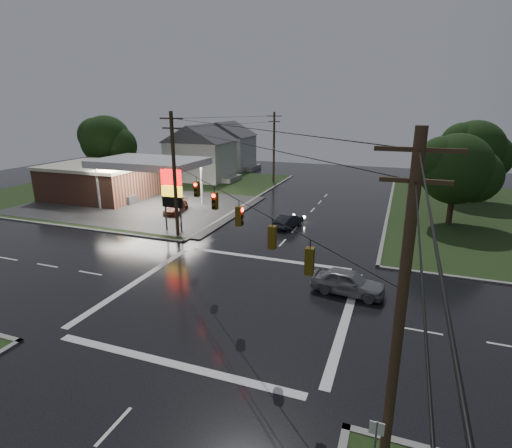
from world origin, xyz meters
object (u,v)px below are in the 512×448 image
(pylon_sign, at_px, (172,190))
(house_near, at_px, (201,152))
(house_far, at_px, (226,145))
(utility_pole_se, at_px, (400,315))
(tree_ne_near, at_px, (458,169))
(utility_pole_n, at_px, (274,146))
(car_crossing, at_px, (348,282))
(gas_station, at_px, (107,179))
(utility_pole_nw, at_px, (174,174))
(tree_nw_behind, at_px, (107,141))
(car_north, at_px, (289,221))
(tree_ne_far, at_px, (475,151))
(car_pump, at_px, (176,208))

(pylon_sign, height_order, house_near, house_near)
(pylon_sign, height_order, house_far, house_far)
(pylon_sign, distance_m, utility_pole_se, 28.34)
(utility_pole_se, height_order, tree_ne_near, utility_pole_se)
(utility_pole_n, distance_m, car_crossing, 38.73)
(utility_pole_se, xyz_separation_m, utility_pole_n, (-19.00, 47.50, -0.25))
(gas_station, bearing_deg, house_near, 73.83)
(utility_pole_se, height_order, utility_pole_n, utility_pole_se)
(utility_pole_nw, xyz_separation_m, utility_pole_n, (0.00, 28.50, -0.25))
(utility_pole_nw, relative_size, utility_pole_n, 1.05)
(house_near, bearing_deg, tree_nw_behind, -155.02)
(house_far, xyz_separation_m, car_north, (21.15, -32.26, -3.76))
(pylon_sign, relative_size, tree_ne_near, 0.67)
(tree_nw_behind, distance_m, tree_ne_far, 51.15)
(car_pump, bearing_deg, gas_station, 152.68)
(car_crossing, bearing_deg, utility_pole_se, -160.45)
(utility_pole_nw, bearing_deg, tree_nw_behind, 139.90)
(car_pump, bearing_deg, utility_pole_n, 66.82)
(utility_pole_nw, distance_m, car_north, 11.85)
(gas_station, height_order, tree_ne_near, tree_ne_near)
(car_north, bearing_deg, tree_ne_near, -143.46)
(tree_ne_near, bearing_deg, pylon_sign, -154.99)
(utility_pole_n, bearing_deg, car_north, -68.65)
(car_crossing, bearing_deg, tree_ne_far, -12.05)
(utility_pole_n, xyz_separation_m, car_pump, (-4.36, -21.59, -4.83))
(tree_ne_near, xyz_separation_m, car_north, (-14.94, -6.25, -4.92))
(car_north, xyz_separation_m, car_pump, (-13.06, 0.67, -0.00))
(utility_pole_n, distance_m, house_near, 11.67)
(tree_nw_behind, xyz_separation_m, tree_ne_far, (50.99, 4.00, -0.00))
(tree_ne_near, bearing_deg, utility_pole_n, 145.90)
(utility_pole_nw, distance_m, car_crossing, 18.04)
(gas_station, distance_m, house_near, 17.07)
(house_far, bearing_deg, car_pump, -75.63)
(car_north, bearing_deg, house_far, -42.92)
(tree_ne_far, xyz_separation_m, car_crossing, (-10.51, -30.89, -5.40))
(utility_pole_nw, xyz_separation_m, utility_pole_se, (19.00, -19.00, 0.00))
(tree_ne_near, bearing_deg, tree_nw_behind, 170.53)
(tree_ne_far, relative_size, car_crossing, 2.13)
(car_north, relative_size, car_pump, 0.89)
(pylon_sign, xyz_separation_m, car_north, (9.70, 5.24, -3.37))
(gas_station, xyz_separation_m, car_north, (24.88, -3.96, -1.91))
(house_far, xyz_separation_m, tree_ne_far, (39.10, -14.01, 1.77))
(gas_station, bearing_deg, tree_ne_far, 18.46)
(house_near, bearing_deg, utility_pole_se, -56.21)
(house_far, height_order, tree_ne_far, tree_ne_far)
(gas_station, height_order, house_near, house_near)
(car_pump, bearing_deg, house_near, 98.14)
(house_far, relative_size, car_crossing, 2.40)
(house_near, relative_size, car_pump, 2.52)
(gas_station, bearing_deg, car_crossing, -27.18)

